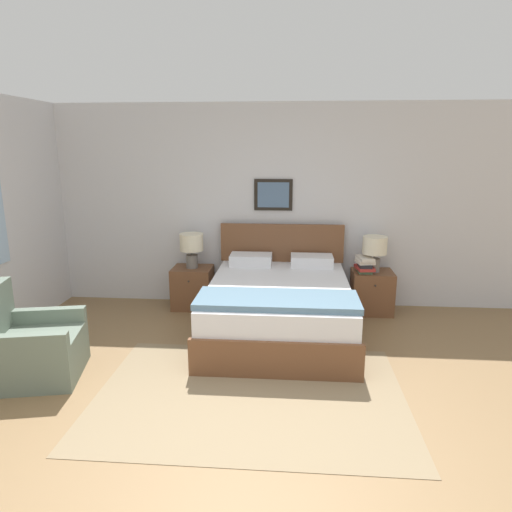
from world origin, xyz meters
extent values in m
plane|color=olive|center=(0.00, 0.00, 0.00)|extent=(16.00, 16.00, 0.00)
cube|color=silver|center=(0.00, 3.26, 1.30)|extent=(7.70, 0.06, 2.60)
cube|color=black|center=(0.18, 3.22, 1.46)|extent=(0.49, 0.02, 0.40)
cube|color=slate|center=(0.18, 3.20, 1.46)|extent=(0.40, 0.00, 0.32)
cube|color=#897556|center=(0.10, 0.84, 0.00)|extent=(2.61, 1.86, 0.01)
cube|color=brown|center=(0.30, 2.14, 0.14)|extent=(1.59, 2.06, 0.28)
cube|color=brown|center=(0.30, 1.14, 0.32)|extent=(1.59, 0.06, 0.08)
cube|color=silver|center=(0.30, 2.14, 0.44)|extent=(1.52, 1.98, 0.32)
cube|color=brown|center=(0.30, 3.14, 0.84)|extent=(1.59, 0.06, 0.49)
cube|color=slate|center=(0.30, 1.50, 0.63)|extent=(1.55, 0.58, 0.06)
cube|color=silver|center=(-0.08, 2.91, 0.67)|extent=(0.52, 0.32, 0.14)
cube|color=silver|center=(0.68, 2.91, 0.67)|extent=(0.52, 0.32, 0.14)
cube|color=slate|center=(-1.88, 1.00, 0.20)|extent=(0.92, 0.88, 0.40)
cube|color=slate|center=(-1.95, 1.31, 0.47)|extent=(0.78, 0.26, 0.14)
cube|color=slate|center=(-1.82, 0.69, 0.47)|extent=(0.78, 0.26, 0.14)
cube|color=brown|center=(-0.85, 2.96, 0.27)|extent=(0.50, 0.43, 0.54)
sphere|color=#332D28|center=(-0.85, 2.73, 0.42)|extent=(0.02, 0.02, 0.02)
cube|color=brown|center=(1.45, 2.96, 0.27)|extent=(0.50, 0.43, 0.54)
sphere|color=#332D28|center=(1.45, 2.73, 0.42)|extent=(0.02, 0.02, 0.02)
cylinder|color=slate|center=(-0.85, 2.96, 0.62)|extent=(0.15, 0.15, 0.17)
cylinder|color=slate|center=(-0.85, 2.96, 0.74)|extent=(0.02, 0.02, 0.06)
cylinder|color=beige|center=(-0.85, 2.96, 0.87)|extent=(0.30, 0.30, 0.22)
cylinder|color=slate|center=(1.45, 2.96, 0.62)|extent=(0.15, 0.15, 0.17)
cylinder|color=slate|center=(1.45, 2.96, 0.74)|extent=(0.02, 0.02, 0.06)
cylinder|color=beige|center=(1.45, 2.96, 0.87)|extent=(0.30, 0.30, 0.22)
cube|color=#4C7551|center=(1.33, 2.92, 0.55)|extent=(0.17, 0.22, 0.04)
cube|color=#B7332D|center=(1.33, 2.92, 0.59)|extent=(0.23, 0.30, 0.04)
cube|color=#232328|center=(1.33, 2.92, 0.63)|extent=(0.15, 0.27, 0.04)
cube|color=silver|center=(1.33, 2.92, 0.67)|extent=(0.24, 0.26, 0.04)
cube|color=silver|center=(1.33, 2.92, 0.71)|extent=(0.21, 0.30, 0.04)
camera|label=1|loc=(0.43, -2.64, 2.05)|focal=32.00mm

